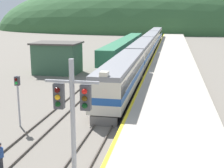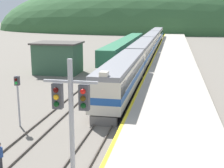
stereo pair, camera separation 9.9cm
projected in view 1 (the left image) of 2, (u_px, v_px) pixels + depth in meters
The scene contains 13 objects.
track_main at pixel (152, 48), 79.20m from camera, with size 1.52×180.00×0.16m.
track_siding at pixel (134, 47), 80.04m from camera, with size 1.52×180.00×0.16m.
platform at pixel (173, 57), 58.99m from camera, with size 7.15×140.00×0.99m.
distant_hills at pixel (163, 31), 155.75m from camera, with size 173.43×78.04×51.26m.
station_shed at pixel (58, 58), 45.80m from camera, with size 6.78×5.20×4.58m.
express_train_lead_car at pixel (122, 76), 33.15m from camera, with size 2.86×19.35×4.32m.
carriage_second at pixel (142, 52), 53.60m from camera, with size 2.85×21.16×3.96m.
carriage_third at pixel (151, 41), 74.69m from camera, with size 2.85×21.16×3.96m.
carriage_fourth at pixel (156, 35), 95.78m from camera, with size 2.85×21.16×3.96m.
siding_train at pixel (125, 47), 64.86m from camera, with size 2.90×40.75×3.41m.
signal_mast_main at pixel (73, 119), 12.47m from camera, with size 2.20×0.42×7.04m.
signal_post_siding at pixel (18, 91), 23.96m from camera, with size 0.36×0.42×4.09m.
track_worker at pixel (0, 155), 17.63m from camera, with size 0.42×0.36×1.62m.
Camera 1 is at (5.10, -9.75, 8.77)m, focal length 50.00 mm.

